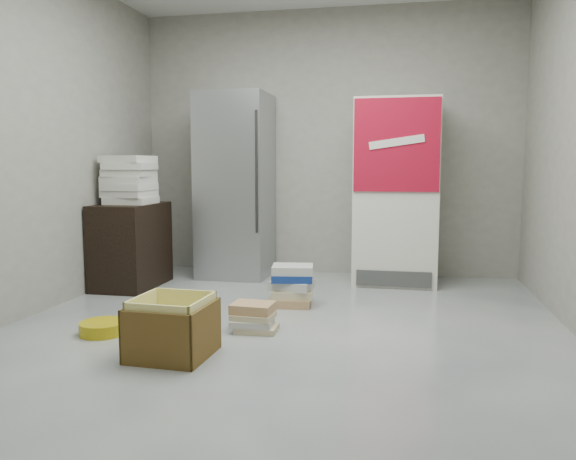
% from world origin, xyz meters
% --- Properties ---
extents(ground, '(5.00, 5.00, 0.00)m').
position_xyz_m(ground, '(0.00, 0.00, 0.00)').
color(ground, '#B1B1AC').
rests_on(ground, ground).
extents(room_shell, '(4.04, 5.04, 2.82)m').
position_xyz_m(room_shell, '(0.00, 0.00, 1.80)').
color(room_shell, '#9C968C').
rests_on(room_shell, ground).
extents(steel_fridge, '(0.70, 0.72, 1.90)m').
position_xyz_m(steel_fridge, '(-0.90, 2.13, 0.95)').
color(steel_fridge, '#AFB2B7').
rests_on(steel_fridge, ground).
extents(coke_cooler, '(0.80, 0.73, 1.80)m').
position_xyz_m(coke_cooler, '(0.75, 2.12, 0.90)').
color(coke_cooler, silver).
rests_on(coke_cooler, ground).
extents(wood_shelf, '(0.50, 0.80, 0.80)m').
position_xyz_m(wood_shelf, '(-1.73, 1.40, 0.40)').
color(wood_shelf, black).
rests_on(wood_shelf, ground).
extents(supply_box_stack, '(0.45, 0.44, 0.45)m').
position_xyz_m(supply_box_stack, '(-1.72, 1.40, 1.03)').
color(supply_box_stack, silver).
rests_on(supply_box_stack, wood_shelf).
extents(phonebook_stack_main, '(0.38, 0.33, 0.34)m').
position_xyz_m(phonebook_stack_main, '(-0.07, 0.98, 0.17)').
color(phonebook_stack_main, tan).
rests_on(phonebook_stack_main, ground).
extents(phonebook_stack_side, '(0.33, 0.26, 0.20)m').
position_xyz_m(phonebook_stack_side, '(-0.20, 0.21, 0.10)').
color(phonebook_stack_side, '#C5B48B').
rests_on(phonebook_stack_side, ground).
extents(cardboard_box, '(0.48, 0.48, 0.37)m').
position_xyz_m(cardboard_box, '(-0.55, -0.40, 0.15)').
color(cardboard_box, yellow).
rests_on(cardboard_box, ground).
extents(bucket_lid, '(0.33, 0.33, 0.09)m').
position_xyz_m(bucket_lid, '(-1.20, -0.07, 0.04)').
color(bucket_lid, '#BBA310').
rests_on(bucket_lid, ground).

